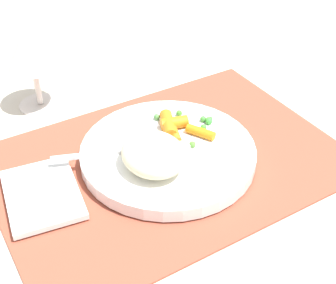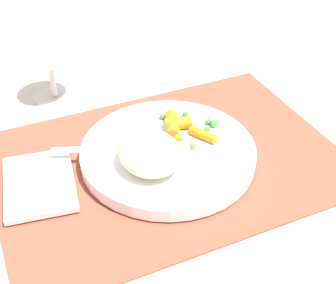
{
  "view_description": "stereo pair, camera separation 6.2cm",
  "coord_description": "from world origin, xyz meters",
  "views": [
    {
      "loc": [
        -0.26,
        -0.44,
        0.43
      ],
      "look_at": [
        0.0,
        0.0,
        0.03
      ],
      "focal_mm": 51.03,
      "sensor_mm": 36.0,
      "label": 1
    },
    {
      "loc": [
        -0.21,
        -0.47,
        0.43
      ],
      "look_at": [
        0.0,
        0.0,
        0.03
      ],
      "focal_mm": 51.03,
      "sensor_mm": 36.0,
      "label": 2
    }
  ],
  "objects": [
    {
      "name": "rice_mound",
      "position": [
        -0.04,
        -0.02,
        0.04
      ],
      "size": [
        0.08,
        0.09,
        0.04
      ],
      "primitive_type": "ellipsoid",
      "color": "beige",
      "rests_on": "plate"
    },
    {
      "name": "pea_scatter",
      "position": [
        0.06,
        0.02,
        0.03
      ],
      "size": [
        0.08,
        0.09,
        0.01
      ],
      "color": "#529034",
      "rests_on": "plate"
    },
    {
      "name": "ground_plane",
      "position": [
        0.0,
        0.0,
        0.0
      ],
      "size": [
        2.4,
        2.4,
        0.0
      ],
      "primitive_type": "plane",
      "color": "beige"
    },
    {
      "name": "plate",
      "position": [
        0.0,
        0.0,
        0.02
      ],
      "size": [
        0.24,
        0.24,
        0.02
      ],
      "primitive_type": "cylinder",
      "color": "white",
      "rests_on": "placemat"
    },
    {
      "name": "placemat",
      "position": [
        0.0,
        0.0,
        0.0
      ],
      "size": [
        0.47,
        0.33,
        0.01
      ],
      "primitive_type": "cube",
      "color": "#9E4733",
      "rests_on": "ground_plane"
    },
    {
      "name": "fork",
      "position": [
        -0.03,
        0.01,
        0.03
      ],
      "size": [
        0.19,
        0.08,
        0.01
      ],
      "color": "silver",
      "rests_on": "plate"
    },
    {
      "name": "carrot_portion",
      "position": [
        0.03,
        0.03,
        0.03
      ],
      "size": [
        0.07,
        0.08,
        0.02
      ],
      "color": "orange",
      "rests_on": "plate"
    },
    {
      "name": "wine_glass",
      "position": [
        -0.1,
        0.23,
        0.1
      ],
      "size": [
        0.08,
        0.08,
        0.14
      ],
      "color": "silver",
      "rests_on": "ground_plane"
    },
    {
      "name": "napkin",
      "position": [
        -0.17,
        0.02,
        0.01
      ],
      "size": [
        0.11,
        0.13,
        0.01
      ],
      "primitive_type": "cube",
      "rotation": [
        0.0,
        0.0,
        -0.15
      ],
      "color": "white",
      "rests_on": "placemat"
    }
  ]
}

